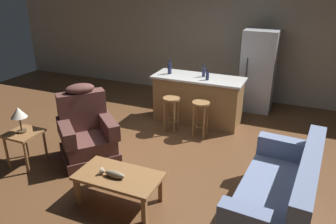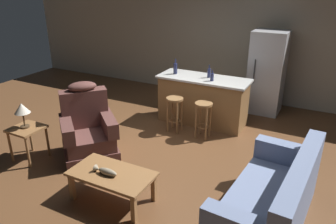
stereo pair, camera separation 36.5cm
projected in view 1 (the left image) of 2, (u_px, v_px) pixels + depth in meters
The scene contains 15 objects.
ground_plane at pixel (172, 150), 5.65m from camera, with size 12.00×12.00×0.00m.
back_wall at pixel (223, 43), 7.80m from camera, with size 12.00×0.05×2.60m.
coffee_table at pixel (119, 179), 4.23m from camera, with size 1.10×0.60×0.42m.
fish_figurine at pixel (113, 174), 4.15m from camera, with size 0.34×0.10×0.10m.
couch at pixel (280, 197), 3.91m from camera, with size 0.98×1.96×0.94m.
recliner_near_lamp at pixel (87, 133), 5.31m from camera, with size 1.19×1.19×1.20m.
end_table at pixel (24, 138), 5.07m from camera, with size 0.48×0.48×0.56m.
table_lamp at pixel (19, 114), 4.92m from camera, with size 0.24×0.24×0.41m.
kitchen_island at pixel (198, 99), 6.61m from camera, with size 1.80×0.70×0.95m.
bar_stool_left at pixel (171, 108), 6.20m from camera, with size 0.32×0.32×0.68m.
bar_stool_right at pixel (201, 113), 5.98m from camera, with size 0.32×0.32×0.68m.
refrigerator at pixel (258, 71), 7.12m from camera, with size 0.70×0.69×1.76m.
bottle_tall_green at pixel (207, 76), 6.22m from camera, with size 0.07×0.07×0.21m.
bottle_short_amber at pixel (204, 72), 6.41m from camera, with size 0.06×0.06×0.25m.
bottle_wine_dark at pixel (170, 68), 6.60m from camera, with size 0.08×0.08×0.31m.
Camera 1 is at (1.91, -4.58, 2.78)m, focal length 35.00 mm.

